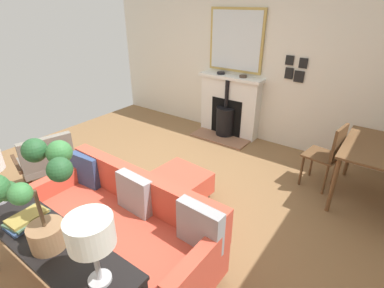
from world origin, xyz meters
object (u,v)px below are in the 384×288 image
Objects in this scene: book_stack at (27,219)px; potted_plant at (37,193)px; mantel_bowl_far at (243,76)px; table_lamp_far_end at (91,234)px; dining_chair_near_fireplace at (329,152)px; mantel_bowl_near at (221,73)px; dining_table at (378,155)px; ottoman at (179,184)px; armchair_accent at (46,159)px; fireplace at (228,110)px; console_table at (45,243)px; sofa at (124,225)px.

potted_plant is at bearing 88.31° from book_stack.
mantel_bowl_far is 3.98m from table_lamp_far_end.
potted_plant is at bearing -20.57° from dining_chair_near_fireplace.
mantel_bowl_near is 0.13× the size of dining_table.
ottoman is 1.46× the size of table_lamp_far_end.
mantel_bowl_far is at bearing -177.05° from book_stack.
table_lamp_far_end is 1.52× the size of book_stack.
mantel_bowl_far is 0.19× the size of ottoman.
armchair_accent is 4.03m from dining_table.
mantel_bowl_near is 2.43m from ottoman.
fireplace is 3.87m from console_table.
fireplace is 2.06m from dining_chair_near_fireplace.
mantel_bowl_near is at bearing -110.49° from dining_chair_near_fireplace.
fireplace is 9.26× the size of mantel_bowl_far.
dining_chair_near_fireplace is (0.01, -0.51, -0.12)m from dining_table.
dining_table is (-2.35, 1.79, 0.30)m from sofa.
mantel_bowl_near is 3.96m from console_table.
sofa is at bearing 163.88° from book_stack.
dining_table is at bearing 70.42° from mantel_bowl_far.
mantel_bowl_near reaches higher than armchair_accent.
dining_chair_near_fireplace is (-3.05, 0.64, -0.61)m from table_lamp_far_end.
fireplace is 1.67× the size of potted_plant.
sofa is at bearing -138.01° from table_lamp_far_end.
dining_table is (-2.19, 3.38, 0.18)m from armchair_accent.
mantel_bowl_near is 0.44m from mantel_bowl_far.
ottoman is (2.14, 0.29, -0.89)m from mantel_bowl_far.
table_lamp_far_end reaches higher than armchair_accent.
mantel_bowl_far is at bearing 97.07° from fireplace.
mantel_bowl_near is 3.33m from sofa.
table_lamp_far_end is (0.00, 0.65, 0.46)m from console_table.
sofa is 1.13m from potted_plant.
dining_table is at bearing 125.52° from ottoman.
sofa is at bearing 84.47° from armchair_accent.
mantel_bowl_far reaches higher than sofa.
potted_plant reaches higher than table_lamp_far_end.
mantel_bowl_near is 4.12m from table_lamp_far_end.
console_table is 0.53m from potted_plant.
mantel_bowl_far reaches higher than console_table.
table_lamp_far_end is (0.87, 2.23, 0.68)m from armchair_accent.
console_table is 3.69× the size of table_lamp_far_end.
mantel_bowl_far reaches higher than book_stack.
dining_chair_near_fireplace is (-3.06, 1.15, -0.67)m from potted_plant.
armchair_accent is at bearing -52.74° from dining_chair_near_fireplace.
potted_plant reaches higher than ottoman.
mantel_bowl_far is at bearing -172.29° from ottoman.
mantel_bowl_far reaches higher than mantel_bowl_near.
book_stack is 0.28× the size of dining_table.
mantel_bowl_far is at bearing -172.63° from sofa.
sofa is 1.13× the size of console_table.
mantel_bowl_near is 3.13m from armchair_accent.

